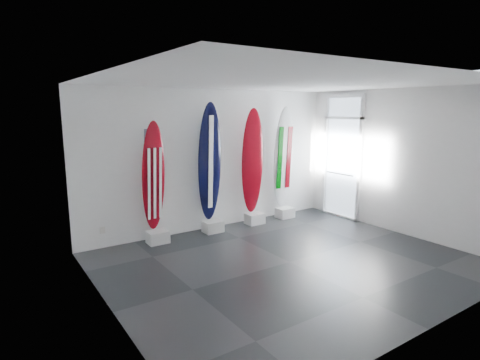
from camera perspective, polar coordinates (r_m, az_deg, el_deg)
floor at (r=6.87m, az=7.24°, el=-11.82°), size 6.00×6.00×0.00m
ceiling at (r=6.38m, az=7.87°, el=14.01°), size 6.00×6.00×0.00m
wall_back at (r=8.47m, az=-3.73°, el=2.98°), size 6.00×0.00×6.00m
wall_front at (r=4.92m, az=27.24°, el=-3.52°), size 6.00×0.00×6.00m
wall_left at (r=5.03m, az=-19.04°, el=-2.64°), size 0.00×5.00×5.00m
wall_right at (r=8.72m, az=22.49°, el=2.43°), size 0.00×5.00×5.00m
display_block_usa at (r=7.85m, az=-11.92°, el=-8.16°), size 0.40×0.30×0.24m
surfboard_usa at (r=7.66m, az=-12.53°, el=0.50°), size 0.51×0.29×2.14m
display_block_navy at (r=8.37m, az=-3.97°, el=-6.79°), size 0.40×0.30×0.24m
surfboard_navy at (r=8.16m, az=-4.45°, el=2.57°), size 0.57×0.23×2.49m
display_block_swiss at (r=8.95m, az=2.16°, el=-5.64°), size 0.40×0.30×0.24m
surfboard_swiss at (r=8.76m, az=1.84°, el=2.74°), size 0.55×0.25×2.37m
display_block_italy at (r=9.49m, az=6.58°, el=-4.77°), size 0.40×0.30×0.24m
surfboard_italy at (r=9.31m, az=6.35°, el=3.25°), size 0.56×0.26×2.41m
wall_outlet at (r=7.78m, az=-19.44°, el=-6.94°), size 0.09×0.02×0.13m
glass_door at (r=9.64m, az=14.70°, el=3.11°), size 0.12×1.16×2.85m
balcony at (r=10.81m, az=19.15°, el=-1.35°), size 2.80×2.20×1.20m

